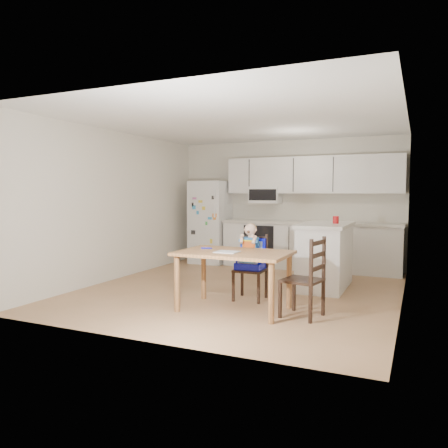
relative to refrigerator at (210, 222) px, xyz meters
name	(u,v)px	position (x,y,z in m)	size (l,w,h in m)	color
room	(252,206)	(1.55, -1.67, 0.40)	(4.52, 5.01, 2.51)	#9B7349
refrigerator	(210,222)	(0.00, 0.00, 0.00)	(0.72, 0.70, 1.70)	silver
kitchen_run	(309,223)	(2.05, 0.09, 0.03)	(3.37, 0.62, 2.15)	silver
kitchen_island	(325,255)	(2.67, -1.45, -0.35)	(0.71, 1.35, 0.99)	silver
red_cup	(336,220)	(2.82, -1.43, 0.20)	(0.09, 0.09, 0.11)	#B51014
dining_table	(234,259)	(1.89, -3.22, -0.21)	(1.37, 0.88, 0.73)	brown
napkin	(227,252)	(1.84, -3.31, -0.11)	(0.27, 0.24, 0.01)	#B9BABF
toddler_spoon	(206,248)	(1.45, -3.12, -0.11)	(0.02, 0.02, 0.12)	#0A0FCC
chair_booster	(251,253)	(1.89, -2.60, -0.22)	(0.41, 0.41, 1.05)	black
chair_side	(310,273)	(2.83, -3.18, -0.31)	(0.49, 0.49, 0.95)	black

